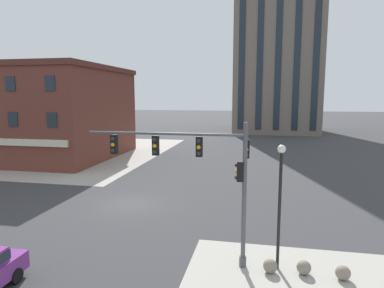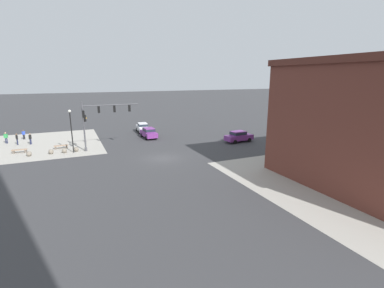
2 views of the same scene
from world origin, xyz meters
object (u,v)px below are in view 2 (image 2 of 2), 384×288
Objects in this scene: street_lamp_corner_near at (71,126)px; car_main_northbound_far at (329,140)px; pedestrian_by_lamp at (24,134)px; car_main_southbound_near at (143,127)px; bench_near_signal at (61,146)px; traffic_signal_main at (97,118)px; pedestrian_at_curb at (17,138)px; bollard_sphere_curb_b at (64,151)px; bollard_sphere_curb_d at (29,154)px; car_main_northbound_near at (149,132)px; pedestrian_with_bag at (6,137)px; bollard_sphere_curb_a at (76,149)px; bench_mid_block at (19,151)px; car_main_southbound_far at (239,136)px; pedestrian_walking_east at (30,138)px; bollard_sphere_curb_c at (51,152)px.

street_lamp_corner_near is 35.75m from car_main_northbound_far.
pedestrian_by_lamp is 18.90m from car_main_southbound_near.
street_lamp_corner_near is at bearing 117.24° from bench_near_signal.
traffic_signal_main is 13.71m from pedestrian_at_curb.
pedestrian_at_curb reaches higher than pedestrian_by_lamp.
car_main_southbound_near is (-12.96, -9.70, 0.61)m from bollard_sphere_curb_b.
pedestrian_by_lamp is (1.79, -11.46, 0.56)m from bollard_sphere_curb_d.
pedestrian_with_bag is at bearing -13.44° from car_main_northbound_near.
bollard_sphere_curb_a is 1.45m from bollard_sphere_curb_b.
bench_mid_block is 0.40× the size of car_main_southbound_far.
traffic_signal_main is at bearing -19.66° from car_main_northbound_far.
car_main_northbound_near reaches higher than bollard_sphere_curb_d.
pedestrian_with_bag is at bearing -41.88° from bench_near_signal.
car_main_northbound_far reaches higher than pedestrian_walking_east.
car_main_southbound_near is (-19.21, -2.06, -0.07)m from pedestrian_at_curb.
bench_mid_block is at bearing -30.67° from bollard_sphere_curb_c.
bollard_sphere_curb_d is at bearing 93.68° from pedestrian_walking_east.
pedestrian_by_lamp is at bearing -29.22° from car_main_northbound_far.
pedestrian_at_curb reaches higher than pedestrian_with_bag.
pedestrian_by_lamp is 19.81m from car_main_northbound_near.
car_main_northbound_near is at bearing -160.58° from bollard_sphere_curb_b.
bench_near_signal is at bearing -32.20° from traffic_signal_main.
bench_mid_block is 0.40× the size of car_main_southbound_near.
pedestrian_by_lamp is 0.34× the size of car_main_southbound_near.
pedestrian_walking_east is 1.08× the size of pedestrian_by_lamp.
pedestrian_at_curb is at bearing -12.25° from pedestrian_walking_east.
traffic_signal_main is at bearing 176.98° from bollard_sphere_curb_d.
traffic_signal_main is 4.38× the size of pedestrian_with_bag.
car_main_northbound_near is (-17.16, 2.81, -0.04)m from pedestrian_walking_east.
car_main_northbound_far is 12.91m from car_main_southbound_far.
pedestrian_at_curb is 1.03× the size of pedestrian_walking_east.
bench_mid_block is at bearing 99.59° from pedestrian_at_curb.
car_main_southbound_near is (-11.85, -10.00, -2.61)m from street_lamp_corner_near.
bollard_sphere_curb_c is 1.00× the size of bollard_sphere_curb_d.
car_main_southbound_far is at bearing 165.13° from bench_near_signal.
pedestrian_with_bag is at bearing -44.59° from bollard_sphere_curb_a.
traffic_signal_main reaches higher than car_main_southbound_near.
bollard_sphere_curb_a and bollard_sphere_curb_d have the same top height.
car_main_northbound_far is at bearing 154.86° from pedestrian_walking_east.
pedestrian_walking_east is at bearing -86.32° from bollard_sphere_curb_d.
car_main_southbound_far reaches higher than bollard_sphere_curb_d.
car_main_northbound_near is at bearing -163.13° from bollard_sphere_curb_c.
car_main_southbound_far is at bearing 130.05° from car_main_southbound_near.
traffic_signal_main is 16.08m from pedestrian_by_lamp.
pedestrian_with_bag reaches higher than car_main_northbound_near.
bollard_sphere_curb_c is 11.19m from pedestrian_with_bag.
traffic_signal_main reaches higher than bollard_sphere_curb_a.
car_main_northbound_near is 14.46m from car_main_southbound_far.
bollard_sphere_curb_a is at bearing -179.47° from bollard_sphere_curb_d.
car_main_southbound_near is at bearing -49.95° from car_main_southbound_far.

